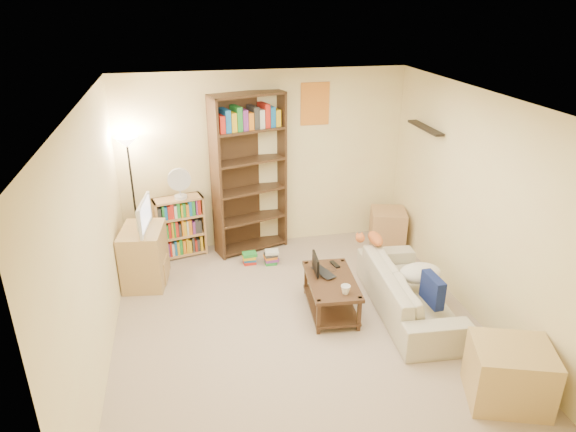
{
  "coord_description": "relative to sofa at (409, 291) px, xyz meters",
  "views": [
    {
      "loc": [
        -1.11,
        -4.6,
        3.4
      ],
      "look_at": [
        0.02,
        0.71,
        1.05
      ],
      "focal_mm": 32.0,
      "sensor_mm": 36.0,
      "label": 1
    }
  ],
  "objects": [
    {
      "name": "room",
      "position": [
        -1.3,
        -0.07,
        1.35
      ],
      "size": [
        4.5,
        4.54,
        2.52
      ],
      "color": "#BCA48D",
      "rests_on": "ground"
    },
    {
      "name": "sofa",
      "position": [
        0.0,
        0.0,
        0.0
      ],
      "size": [
        1.94,
        0.96,
        0.54
      ],
      "primitive_type": "imported",
      "rotation": [
        0.0,
        0.0,
        1.51
      ],
      "color": "beige",
      "rests_on": "ground"
    },
    {
      "name": "navy_pillow",
      "position": [
        0.06,
        -0.4,
        0.25
      ],
      "size": [
        0.12,
        0.36,
        0.32
      ],
      "primitive_type": "cube",
      "rotation": [
        0.0,
        0.0,
        1.61
      ],
      "color": "#121D50",
      "rests_on": "sofa"
    },
    {
      "name": "cream_blanket",
      "position": [
        0.14,
        0.04,
        0.19
      ],
      "size": [
        0.5,
        0.36,
        0.21
      ],
      "primitive_type": "ellipsoid",
      "color": "silver",
      "rests_on": "sofa"
    },
    {
      "name": "tabby_cat",
      "position": [
        -0.19,
        0.72,
        0.34
      ],
      "size": [
        0.43,
        0.17,
        0.15
      ],
      "color": "#CF622B",
      "rests_on": "sofa"
    },
    {
      "name": "coffee_table",
      "position": [
        -0.88,
        0.19,
        0.0
      ],
      "size": [
        0.6,
        0.99,
        0.42
      ],
      "rotation": [
        0.0,
        0.0,
        -0.08
      ],
      "color": "#422D19",
      "rests_on": "ground"
    },
    {
      "name": "laptop",
      "position": [
        -0.89,
        0.34,
        0.17
      ],
      "size": [
        0.48,
        0.43,
        0.03
      ],
      "primitive_type": "imported",
      "rotation": [
        0.0,
        0.0,
        1.9
      ],
      "color": "black",
      "rests_on": "coffee_table"
    },
    {
      "name": "laptop_screen",
      "position": [
        -1.02,
        0.35,
        0.28
      ],
      "size": [
        0.04,
        0.32,
        0.21
      ],
      "primitive_type": "cube",
      "rotation": [
        0.0,
        0.0,
        -0.08
      ],
      "color": "white",
      "rests_on": "laptop"
    },
    {
      "name": "mug",
      "position": [
        -0.82,
        -0.14,
        0.2
      ],
      "size": [
        0.11,
        0.11,
        0.1
      ],
      "primitive_type": "imported",
      "rotation": [
        0.0,
        0.0,
        0.04
      ],
      "color": "white",
      "rests_on": "coffee_table"
    },
    {
      "name": "tv_remote",
      "position": [
        -0.75,
        0.49,
        0.16
      ],
      "size": [
        0.09,
        0.18,
        0.02
      ],
      "primitive_type": "cube",
      "rotation": [
        0.0,
        0.0,
        0.22
      ],
      "color": "black",
      "rests_on": "coffee_table"
    },
    {
      "name": "tv_stand",
      "position": [
        -3.0,
        1.31,
        0.1
      ],
      "size": [
        0.58,
        0.75,
        0.74
      ],
      "primitive_type": "cube",
      "rotation": [
        0.0,
        0.0,
        -0.13
      ],
      "color": "tan",
      "rests_on": "ground"
    },
    {
      "name": "television",
      "position": [
        -3.0,
        1.31,
        0.66
      ],
      "size": [
        0.68,
        0.26,
        0.38
      ],
      "primitive_type": "imported",
      "rotation": [
        0.0,
        0.0,
        1.44
      ],
      "color": "black",
      "rests_on": "tv_stand"
    },
    {
      "name": "tall_bookshelf",
      "position": [
        -1.55,
        1.98,
        0.91
      ],
      "size": [
        1.06,
        0.62,
        2.24
      ],
      "rotation": [
        0.0,
        0.0,
        0.3
      ],
      "color": "#442B1A",
      "rests_on": "ground"
    },
    {
      "name": "short_bookshelf",
      "position": [
        -2.54,
        1.98,
        0.16
      ],
      "size": [
        0.71,
        0.41,
        0.86
      ],
      "rotation": [
        0.0,
        0.0,
        0.22
      ],
      "color": "tan",
      "rests_on": "ground"
    },
    {
      "name": "desk_fan",
      "position": [
        -2.49,
        1.93,
        0.83
      ],
      "size": [
        0.31,
        0.17,
        0.43
      ],
      "color": "silver",
      "rests_on": "short_bookshelf"
    },
    {
      "name": "floor_lamp",
      "position": [
        -3.1,
        1.98,
        1.12
      ],
      "size": [
        0.29,
        0.29,
        1.74
      ],
      "color": "black",
      "rests_on": "ground"
    },
    {
      "name": "side_table",
      "position": [
        0.41,
        1.65,
        0.01
      ],
      "size": [
        0.6,
        0.6,
        0.55
      ],
      "primitive_type": "cube",
      "rotation": [
        0.0,
        0.0,
        -0.27
      ],
      "color": "tan",
      "rests_on": "ground"
    },
    {
      "name": "end_cabinet",
      "position": [
        0.28,
        -1.52,
        0.01
      ],
      "size": [
        0.83,
        0.76,
        0.57
      ],
      "primitive_type": "cube",
      "rotation": [
        0.0,
        0.0,
        -0.33
      ],
      "color": "tan",
      "rests_on": "ground"
    },
    {
      "name": "book_stacks",
      "position": [
        -1.48,
        1.49,
        -0.18
      ],
      "size": [
        0.48,
        0.21,
        0.2
      ],
      "color": "red",
      "rests_on": "ground"
    }
  ]
}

